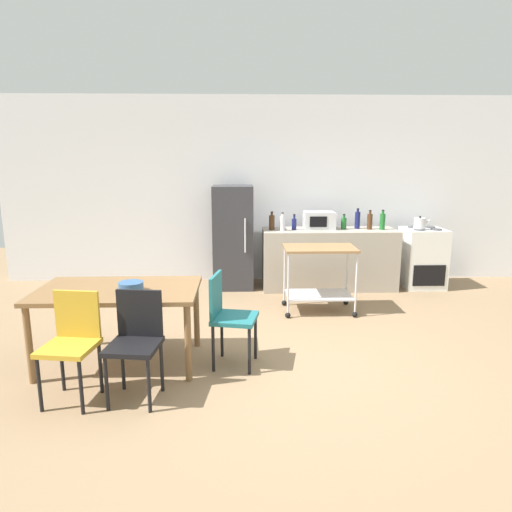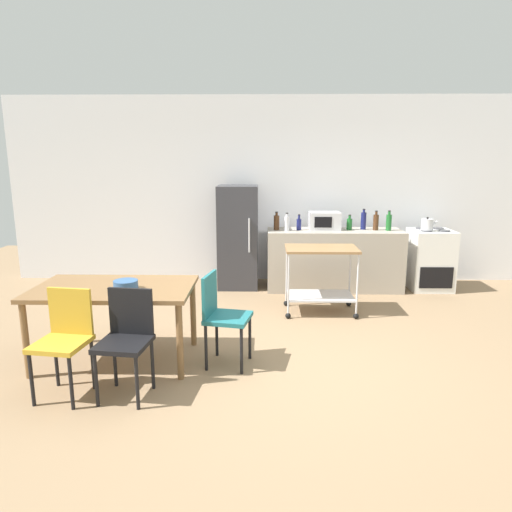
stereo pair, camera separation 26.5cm
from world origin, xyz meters
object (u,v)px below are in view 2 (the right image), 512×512
at_px(bottle_vinegar, 389,222).
at_px(stove_oven, 430,260).
at_px(microwave, 324,221).
at_px(bottle_sparkling_water, 363,220).
at_px(chair_black, 127,335).
at_px(bottle_olive_oil, 299,224).
at_px(kitchen_cart, 321,269).
at_px(chair_mustard, 65,335).
at_px(bottle_wine, 349,224).
at_px(dining_table, 114,294).
at_px(bottle_sesame_oil, 277,222).
at_px(bottle_hot_sauce, 376,222).
at_px(kettle, 427,224).
at_px(bottle_soy_sauce, 287,223).
at_px(fruit_bowl, 126,285).
at_px(chair_teal, 222,313).
at_px(refrigerator, 238,237).

bearing_deg(bottle_vinegar, stove_oven, 3.34).
xyz_separation_m(microwave, bottle_sparkling_water, (0.58, -0.00, 0.00)).
bearing_deg(bottle_vinegar, microwave, 173.67).
height_order(chair_black, bottle_vinegar, bottle_vinegar).
xyz_separation_m(stove_oven, bottle_olive_oil, (-1.99, -0.02, 0.54)).
height_order(kitchen_cart, microwave, microwave).
relative_size(chair_mustard, chair_black, 1.00).
relative_size(chair_mustard, bottle_vinegar, 3.01).
relative_size(kitchen_cart, bottle_wine, 4.02).
xyz_separation_m(dining_table, stove_oven, (3.94, 2.60, -0.22)).
xyz_separation_m(chair_mustard, bottle_sparkling_water, (3.13, 3.33, 0.52)).
height_order(bottle_sesame_oil, bottle_hot_sauce, bottle_hot_sauce).
distance_m(bottle_sesame_oil, kettle, 2.20).
bearing_deg(stove_oven, kitchen_cart, -147.63).
relative_size(bottle_soy_sauce, microwave, 0.58).
bearing_deg(chair_black, stove_oven, 48.88).
relative_size(dining_table, bottle_soy_sauce, 5.62).
xyz_separation_m(fruit_bowl, kettle, (3.67, 2.61, 0.21)).
xyz_separation_m(bottle_vinegar, kettle, (0.54, -0.06, -0.02)).
relative_size(chair_mustard, bottle_sesame_oil, 3.28).
xyz_separation_m(bottle_olive_oil, bottle_wine, (0.76, 0.04, -0.00)).
relative_size(bottle_soy_sauce, bottle_wine, 1.18).
distance_m(chair_black, bottle_wine, 4.10).
bearing_deg(chair_mustard, chair_teal, 33.65).
relative_size(dining_table, bottle_olive_oil, 6.42).
xyz_separation_m(microwave, bottle_wine, (0.37, -0.04, -0.04)).
distance_m(microwave, fruit_bowl, 3.54).
xyz_separation_m(kitchen_cart, bottle_hot_sauce, (0.94, 1.12, 0.45)).
distance_m(stove_oven, bottle_soy_sauce, 2.25).
bearing_deg(chair_teal, bottle_wine, -20.60).
distance_m(chair_mustard, bottle_soy_sauce, 3.77).
relative_size(bottle_soy_sauce, fruit_bowl, 1.19).
bearing_deg(bottle_hot_sauce, microwave, 174.54).
xyz_separation_m(chair_teal, microwave, (1.31, 2.74, 0.51)).
relative_size(bottle_sesame_oil, bottle_soy_sauce, 1.02).
xyz_separation_m(dining_table, microwave, (2.34, 2.67, 0.36)).
xyz_separation_m(bottle_sesame_oil, kettle, (2.20, -0.09, -0.01)).
bearing_deg(stove_oven, chair_black, -138.16).
relative_size(dining_table, bottle_hot_sauce, 5.19).
distance_m(chair_black, bottle_sparkling_water, 4.26).
xyz_separation_m(bottle_soy_sauce, kettle, (2.05, 0.00, -0.01)).
height_order(chair_mustard, refrigerator, refrigerator).
bearing_deg(refrigerator, bottle_soy_sauce, -13.93).
distance_m(bottle_sesame_oil, bottle_soy_sauce, 0.18).
distance_m(chair_mustard, stove_oven, 5.28).
distance_m(bottle_olive_oil, bottle_sparkling_water, 0.98).
bearing_deg(chair_black, chair_mustard, -172.16).
height_order(chair_mustard, fruit_bowl, chair_mustard).
bearing_deg(bottle_vinegar, bottle_sesame_oil, 178.79).
height_order(chair_mustard, bottle_sparkling_water, bottle_sparkling_water).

